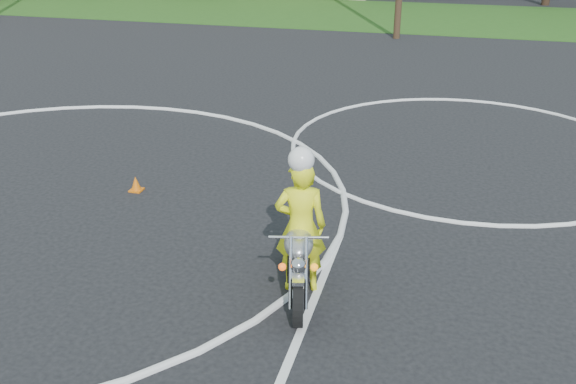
# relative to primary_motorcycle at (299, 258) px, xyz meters

# --- Properties ---
(grass_strip) EXTENTS (120.00, 10.00, 0.02)m
(grass_strip) POSITION_rel_primary_motorcycle_xyz_m (-5.74, 25.87, -0.57)
(grass_strip) COLOR #1E4714
(grass_strip) RESTS_ON ground
(course_markings) EXTENTS (19.05, 19.05, 0.12)m
(course_markings) POSITION_rel_primary_motorcycle_xyz_m (-3.57, 3.22, -0.57)
(course_markings) COLOR silver
(course_markings) RESTS_ON ground
(primary_motorcycle) EXTENTS (0.84, 2.24, 1.19)m
(primary_motorcycle) POSITION_rel_primary_motorcycle_xyz_m (0.00, 0.00, 0.00)
(primary_motorcycle) COLOR black
(primary_motorcycle) RESTS_ON ground
(rider_primary_grp) EXTENTS (0.83, 0.64, 2.22)m
(rider_primary_grp) POSITION_rel_primary_motorcycle_xyz_m (-0.01, 0.14, 0.49)
(rider_primary_grp) COLOR #FAFF1A
(rider_primary_grp) RESTS_ON ground
(traffic_cones) EXTENTS (16.08, 7.02, 0.30)m
(traffic_cones) POSITION_rel_primary_motorcycle_xyz_m (-2.03, 0.83, -0.44)
(traffic_cones) COLOR orange
(traffic_cones) RESTS_ON ground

